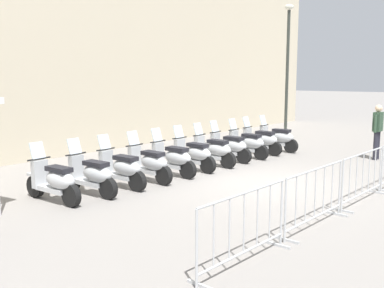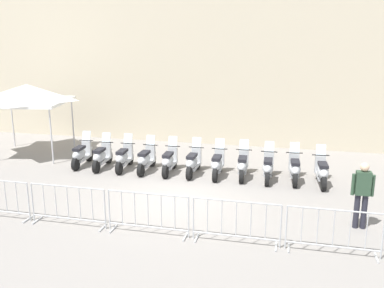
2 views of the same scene
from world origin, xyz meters
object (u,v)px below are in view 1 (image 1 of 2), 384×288
Objects in this scene: barrier_segment_1 at (315,198)px; officer_near_row_end at (378,129)px; motorcycle_2 at (121,169)px; barrier_segment_2 at (363,178)px; motorcycle_10 at (277,138)px; motorcycle_8 at (247,144)px; motorcycle_9 at (260,141)px; barrier_segment_0 at (244,229)px; motorcycle_3 at (148,164)px; motorcycle_6 at (213,151)px; motorcycle_4 at (172,159)px; motorcycle_1 at (91,175)px; motorcycle_7 at (229,147)px; motorcycle_5 at (193,155)px; street_lamp at (288,59)px; motorcycle_0 at (55,181)px.

officer_near_row_end is (7.42, 0.03, 0.46)m from barrier_segment_1.
motorcycle_2 is 5.42m from barrier_segment_2.
motorcycle_10 reaches higher than barrier_segment_2.
motorcycle_8 is 0.87m from motorcycle_9.
motorcycle_2 is at bearing 58.27° from barrier_segment_0.
motorcycle_3 is 4.75m from barrier_segment_1.
motorcycle_10 is (3.39, -0.76, 0.00)m from motorcycle_6.
officer_near_row_end reaches higher than motorcycle_8.
barrier_segment_1 is at bearing -106.98° from motorcycle_3.
motorcycle_3 is at bearing 168.94° from motorcycle_4.
motorcycle_2 is at bearing -10.08° from motorcycle_1.
motorcycle_2 and motorcycle_9 have the same top height.
officer_near_row_end is at bearing -56.11° from motorcycle_7.
motorcycle_8 is 0.99× the size of officer_near_row_end.
motorcycle_4 and motorcycle_6 have the same top height.
motorcycle_4 is 0.99× the size of officer_near_row_end.
officer_near_row_end is at bearing -64.01° from motorcycle_8.
street_lamp is at bearing -3.08° from motorcycle_5.
motorcycle_6 is 7.04m from barrier_segment_0.
motorcycle_4 is 0.87m from motorcycle_5.
motorcycle_10 is at bearing -13.62° from motorcycle_8.
motorcycle_9 is at bearing -11.00° from motorcycle_5.
motorcycle_2 is 9.89m from street_lamp.
motorcycle_10 is 3.28m from officer_near_row_end.
motorcycle_0 is 1.01× the size of motorcycle_5.
motorcycle_8 is at bearing -11.78° from motorcycle_2.
motorcycle_0 is 4.83m from barrier_segment_0.
motorcycle_3 is 2.61m from motorcycle_6.
motorcycle_4 is at bearing -11.66° from motorcycle_1.
barrier_segment_0 is (-8.62, -3.12, 0.07)m from motorcycle_9.
motorcycle_8 is (1.70, -0.35, 0.00)m from motorcycle_6.
street_lamp reaches higher than motorcycle_9.
barrier_segment_0 is (-6.06, -3.59, 0.07)m from motorcycle_6.
motorcycle_8 is at bearing -11.36° from motorcycle_3.
motorcycle_0 is 0.87m from motorcycle_1.
officer_near_row_end reaches higher than motorcycle_10.
motorcycle_3 is 1.00× the size of motorcycle_4.
motorcycle_2 is (1.68, -0.42, 0.00)m from motorcycle_0.
motorcycle_5 is at bearing 176.92° from street_lamp.
motorcycle_9 is at bearing 104.58° from officer_near_row_end.
motorcycle_7 is at bearing -10.77° from motorcycle_1.
barrier_segment_2 is (-3.53, -4.13, 0.07)m from motorcycle_8.
motorcycle_4 is 1.00× the size of motorcycle_10.
street_lamp is (6.05, -0.18, 2.80)m from motorcycle_6.
street_lamp is (8.60, -0.69, 2.80)m from motorcycle_3.
motorcycle_0 is at bearing 78.32° from barrier_segment_0.
motorcycle_9 is at bearing 19.87° from barrier_segment_0.
barrier_segment_0 is 12.87m from street_lamp.
motorcycle_5 is at bearing -10.56° from motorcycle_3.
barrier_segment_0 is at bearing -163.31° from motorcycle_10.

